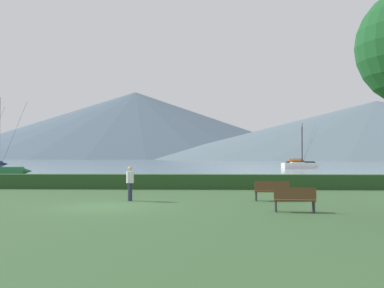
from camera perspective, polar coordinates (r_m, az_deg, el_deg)
ground_plane at (r=20.48m, az=-10.38°, el=-7.42°), size 1000.00×1000.00×0.00m
harbor_water at (r=156.94m, az=0.78°, el=-2.21°), size 320.00×246.00×0.00m
hedge_line at (r=31.23m, az=-5.89°, el=-4.50°), size 80.00×1.20×0.94m
sailboat_slip_1 at (r=83.91m, az=12.80°, el=-2.49°), size 6.84×3.01×7.20m
sailboat_slip_5 at (r=106.31m, az=12.92°, el=-2.24°), size 6.88×2.40×9.35m
park_bench_near_path at (r=18.59m, az=12.23°, el=-6.39°), size 1.62×0.62×0.95m
park_bench_under_tree at (r=22.96m, az=9.55°, el=-5.44°), size 1.64×0.48×0.95m
person_standing_walker at (r=22.90m, az=-7.45°, el=-4.35°), size 0.36×0.56×1.65m
distant_hill_west_ridge at (r=347.34m, az=21.26°, el=1.59°), size 315.26×315.26×39.67m
distant_hill_central_peak at (r=441.85m, az=-6.83°, el=2.26°), size 346.36×346.36×61.08m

